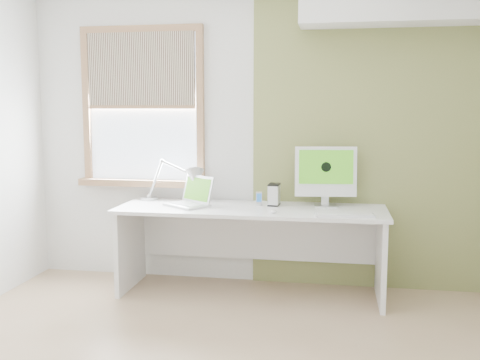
% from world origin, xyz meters
% --- Properties ---
extents(room, '(4.04, 3.54, 2.64)m').
position_xyz_m(room, '(0.00, 0.00, 1.30)').
color(room, tan).
rests_on(room, ground).
extents(accent_wall, '(2.00, 0.02, 2.60)m').
position_xyz_m(accent_wall, '(1.00, 1.74, 1.30)').
color(accent_wall, olive).
rests_on(accent_wall, room).
extents(window, '(1.20, 0.14, 1.42)m').
position_xyz_m(window, '(-1.00, 1.71, 1.54)').
color(window, '#946A48').
rests_on(window, room).
extents(desk, '(2.20, 0.70, 0.73)m').
position_xyz_m(desk, '(0.03, 1.44, 0.53)').
color(desk, white).
rests_on(desk, room).
extents(desk_lamp, '(0.64, 0.29, 0.37)m').
position_xyz_m(desk_lamp, '(-0.56, 1.55, 0.92)').
color(desk_lamp, silver).
rests_on(desk_lamp, desk).
extents(laptop, '(0.45, 0.43, 0.25)m').
position_xyz_m(laptop, '(-0.47, 1.39, 0.79)').
color(laptop, silver).
rests_on(laptop, desk).
extents(phone_dock, '(0.08, 0.08, 0.12)m').
position_xyz_m(phone_dock, '(0.08, 1.49, 0.76)').
color(phone_dock, silver).
rests_on(phone_dock, desk).
extents(external_drive, '(0.10, 0.15, 0.18)m').
position_xyz_m(external_drive, '(0.21, 1.52, 0.82)').
color(external_drive, silver).
rests_on(external_drive, desk).
extents(imac, '(0.51, 0.19, 0.50)m').
position_xyz_m(imac, '(0.63, 1.56, 1.01)').
color(imac, silver).
rests_on(imac, desk).
extents(keyboard, '(0.46, 0.18, 0.02)m').
position_xyz_m(keyboard, '(0.79, 1.15, 0.74)').
color(keyboard, white).
rests_on(keyboard, desk).
extents(mouse, '(0.09, 0.10, 0.03)m').
position_xyz_m(mouse, '(0.24, 1.18, 0.74)').
color(mouse, white).
rests_on(mouse, desk).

